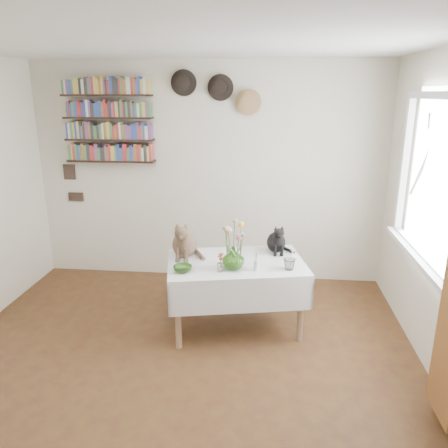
# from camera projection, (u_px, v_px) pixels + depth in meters

# --- Properties ---
(room) EXTENTS (4.08, 4.58, 2.58)m
(room) POSITION_uv_depth(u_px,v_px,m) (162.00, 235.00, 2.87)
(room) COLOR brown
(room) RESTS_ON ground
(window) EXTENTS (0.12, 1.52, 1.32)m
(window) POSITION_uv_depth(u_px,v_px,m) (432.00, 193.00, 3.40)
(window) COLOR white
(window) RESTS_ON room
(dining_table) EXTENTS (1.38, 1.03, 0.66)m
(dining_table) POSITION_uv_depth(u_px,v_px,m) (236.00, 278.00, 4.05)
(dining_table) COLOR white
(dining_table) RESTS_ON room
(tabby_cat) EXTENTS (0.25, 0.32, 0.37)m
(tabby_cat) POSITION_uv_depth(u_px,v_px,m) (184.00, 238.00, 4.08)
(tabby_cat) COLOR brown
(tabby_cat) RESTS_ON dining_table
(black_cat) EXTENTS (0.24, 0.29, 0.30)m
(black_cat) POSITION_uv_depth(u_px,v_px,m) (276.00, 237.00, 4.21)
(black_cat) COLOR black
(black_cat) RESTS_ON dining_table
(flower_vase) EXTENTS (0.22, 0.22, 0.20)m
(flower_vase) POSITION_uv_depth(u_px,v_px,m) (233.00, 258.00, 3.80)
(flower_vase) COLOR #72B548
(flower_vase) RESTS_ON dining_table
(green_bowl) EXTENTS (0.23, 0.23, 0.05)m
(green_bowl) POSITION_uv_depth(u_px,v_px,m) (183.00, 269.00, 3.77)
(green_bowl) COLOR #72B548
(green_bowl) RESTS_ON dining_table
(drinking_glass) EXTENTS (0.13, 0.13, 0.10)m
(drinking_glass) POSITION_uv_depth(u_px,v_px,m) (289.00, 264.00, 3.80)
(drinking_glass) COLOR white
(drinking_glass) RESTS_ON dining_table
(candlestick) EXTENTS (0.05, 0.05, 0.17)m
(candlestick) POSITION_uv_depth(u_px,v_px,m) (256.00, 264.00, 3.79)
(candlestick) COLOR white
(candlestick) RESTS_ON dining_table
(berry_jar) EXTENTS (0.05, 0.05, 0.20)m
(berry_jar) POSITION_uv_depth(u_px,v_px,m) (220.00, 262.00, 3.75)
(berry_jar) COLOR white
(berry_jar) RESTS_ON dining_table
(porcelain_figurine) EXTENTS (0.05, 0.05, 0.10)m
(porcelain_figurine) POSITION_uv_depth(u_px,v_px,m) (292.00, 254.00, 4.05)
(porcelain_figurine) COLOR white
(porcelain_figurine) RESTS_ON dining_table
(flower_bouquet) EXTENTS (0.17, 0.13, 0.39)m
(flower_bouquet) POSITION_uv_depth(u_px,v_px,m) (234.00, 232.00, 3.74)
(flower_bouquet) COLOR #4C7233
(flower_bouquet) RESTS_ON flower_vase
(bookshelf_unit) EXTENTS (1.00, 0.16, 0.91)m
(bookshelf_unit) POSITION_uv_depth(u_px,v_px,m) (109.00, 121.00, 4.86)
(bookshelf_unit) COLOR black
(bookshelf_unit) RESTS_ON room
(wall_hats) EXTENTS (0.98, 0.09, 0.48)m
(wall_hats) POSITION_uv_depth(u_px,v_px,m) (217.00, 91.00, 4.68)
(wall_hats) COLOR black
(wall_hats) RESTS_ON room
(wall_art_plaques) EXTENTS (0.21, 0.02, 0.44)m
(wall_art_plaques) POSITION_uv_depth(u_px,v_px,m) (72.00, 182.00, 5.18)
(wall_art_plaques) COLOR #38281E
(wall_art_plaques) RESTS_ON room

